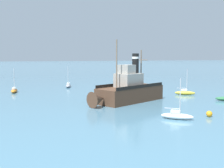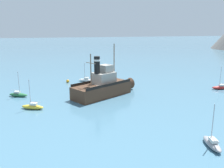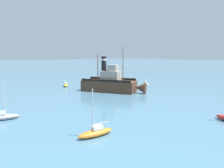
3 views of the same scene
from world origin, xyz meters
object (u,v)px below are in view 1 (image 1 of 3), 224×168
sailboat_orange (14,90)px  sailboat_grey (68,85)px  mooring_buoy (209,114)px  sailboat_yellow (185,93)px  sailboat_white (177,116)px  old_tugboat (128,91)px

sailboat_orange → sailboat_grey: size_ratio=1.00×
sailboat_grey → mooring_buoy: bearing=-161.7°
sailboat_yellow → sailboat_orange: bearing=67.7°
sailboat_white → mooring_buoy: size_ratio=6.56×
sailboat_grey → mooring_buoy: sailboat_grey is taller
sailboat_orange → sailboat_yellow: bearing=-112.3°
sailboat_grey → mooring_buoy: (-36.53, -12.12, -0.05)m
sailboat_yellow → mooring_buoy: size_ratio=6.56×
sailboat_orange → sailboat_grey: (5.96, -11.73, 0.00)m
sailboat_grey → sailboat_orange: bearing=116.9°
sailboat_yellow → sailboat_white: same height
sailboat_yellow → sailboat_orange: size_ratio=1.00×
sailboat_orange → mooring_buoy: (-30.57, -23.84, -0.05)m
old_tugboat → mooring_buoy: bearing=-156.6°
old_tugboat → sailboat_grey: 24.16m
old_tugboat → sailboat_yellow: 14.00m
old_tugboat → sailboat_white: 13.36m
sailboat_orange → sailboat_white: bearing=-147.5°
sailboat_white → mooring_buoy: sailboat_white is taller
sailboat_white → sailboat_orange: (30.52, 19.44, 0.00)m
sailboat_orange → sailboat_grey: same height
sailboat_yellow → sailboat_orange: same height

